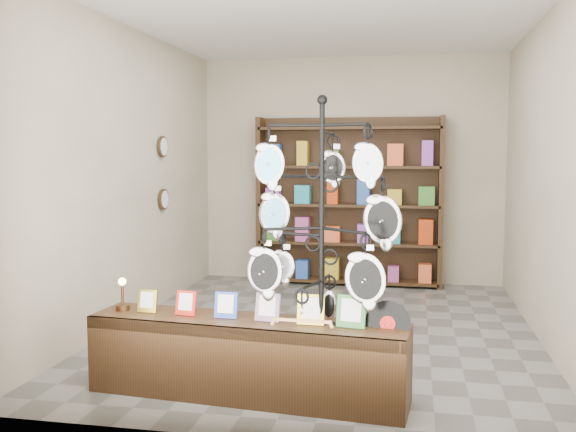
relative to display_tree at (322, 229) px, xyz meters
name	(u,v)px	position (x,y,z in m)	size (l,w,h in m)	color
ground	(324,329)	(-0.24, 1.88, -1.21)	(5.00, 5.00, 0.00)	slate
room_envelope	(325,140)	(-0.24, 1.88, 0.64)	(5.00, 5.00, 5.00)	beige
display_tree	(322,229)	(0.00, 0.00, 0.00)	(1.07, 0.98, 2.10)	black
front_shelf	(247,358)	(-0.53, 0.04, -0.93)	(2.30, 0.66, 0.80)	black
back_shelving	(348,207)	(-0.24, 4.17, -0.18)	(2.42, 0.36, 2.20)	black
wall_clocks	(163,173)	(-2.21, 2.68, 0.29)	(0.03, 0.24, 0.84)	black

